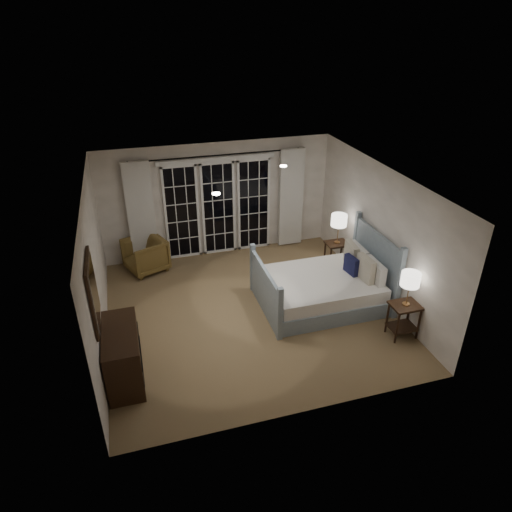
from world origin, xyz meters
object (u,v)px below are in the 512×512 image
object	(u,v)px
bed	(324,287)
dresser	(123,355)
lamp_right	(339,221)
armchair	(145,255)
nightstand_left	(404,315)
nightstand_right	(336,251)
lamp_left	(411,280)

from	to	relation	value
bed	dresser	size ratio (longest dim) A/B	1.87
lamp_right	armchair	size ratio (longest dim) A/B	0.81
bed	lamp_right	xyz separation A→B (m)	(0.78, 1.15, 0.77)
bed	lamp_right	bearing A→B (deg)	55.64
nightstand_left	nightstand_right	size ratio (longest dim) A/B	1.05
nightstand_right	dresser	world-z (taller)	dresser
lamp_left	dresser	xyz separation A→B (m)	(-4.51, 0.28, -0.68)
bed	armchair	bearing A→B (deg)	144.79
nightstand_right	armchair	size ratio (longest dim) A/B	0.76
bed	lamp_right	distance (m)	1.59
bed	nightstand_right	bearing A→B (deg)	55.64
armchair	lamp_right	bearing A→B (deg)	53.37
nightstand_left	lamp_right	size ratio (longest dim) A/B	0.99
bed	lamp_left	size ratio (longest dim) A/B	3.73
lamp_right	bed	bearing A→B (deg)	-124.36
lamp_right	lamp_left	bearing A→B (deg)	-88.23
bed	lamp_left	distance (m)	1.74
nightstand_left	dresser	size ratio (longest dim) A/B	0.53
bed	armchair	xyz separation A→B (m)	(-3.09, 2.18, 0.03)
nightstand_left	armchair	xyz separation A→B (m)	(-3.95, 3.47, -0.05)
bed	lamp_left	world-z (taller)	bed
armchair	dresser	world-z (taller)	dresser
nightstand_left	lamp_left	bearing A→B (deg)	153.43
nightstand_right	lamp_left	distance (m)	2.54
lamp_right	dresser	xyz separation A→B (m)	(-4.43, -2.16, -0.68)
nightstand_left	armchair	size ratio (longest dim) A/B	0.80
dresser	nightstand_left	bearing A→B (deg)	-3.53
bed	dresser	xyz separation A→B (m)	(-3.65, -1.02, 0.09)
nightstand_left	lamp_right	bearing A→B (deg)	91.77
lamp_right	dresser	bearing A→B (deg)	-153.97
nightstand_right	bed	bearing A→B (deg)	-124.36
bed	lamp_right	world-z (taller)	bed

